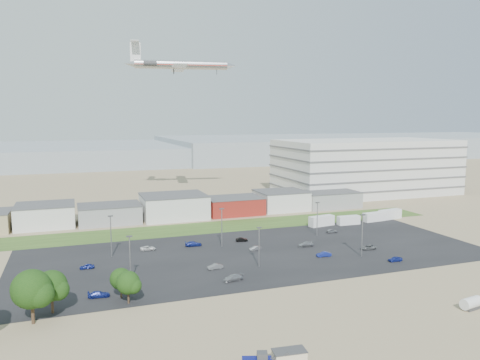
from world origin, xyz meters
name	(u,v)px	position (x,y,z in m)	size (l,w,h in m)	color
ground	(269,280)	(0.00, 0.00, 0.00)	(700.00, 700.00, 0.00)	#947E5E
parking_lot	(256,253)	(5.00, 20.00, 0.01)	(120.00, 50.00, 0.01)	black
grass_strip	(205,228)	(0.00, 52.00, 0.01)	(160.00, 16.00, 0.02)	#34501E
hills_backdrop	(168,154)	(40.00, 315.00, 4.50)	(700.00, 200.00, 9.00)	gray
building_row	(142,208)	(-17.00, 71.00, 4.00)	(170.00, 20.00, 8.00)	silver
parking_garage	(366,167)	(90.00, 95.00, 12.50)	(80.00, 40.00, 25.00)	silver
portable_shed	(289,358)	(-11.50, -33.67, 1.20)	(4.75, 2.47, 2.40)	beige
storage_tank_nw	(471,303)	(28.53, -26.91, 1.23)	(4.09, 2.04, 2.45)	silver
box_trailer_a	(322,221)	(36.65, 41.85, 1.63)	(8.71, 2.72, 3.27)	silver
box_trailer_b	(349,220)	(46.04, 40.57, 1.43)	(7.64, 2.39, 2.87)	silver
box_trailer_c	(374,217)	(56.94, 41.94, 1.49)	(7.96, 2.49, 2.98)	silver
box_trailer_d	(390,214)	(64.48, 43.20, 1.64)	(8.76, 2.74, 3.28)	silver
tree_left	(32,293)	(-46.46, -6.34, 5.36)	(7.15, 7.15, 10.72)	black
tree_mid	(52,289)	(-43.50, -2.80, 4.48)	(5.97, 5.97, 8.95)	black
tree_right	(128,285)	(-30.17, -2.90, 3.57)	(4.76, 4.76, 7.15)	black
tree_near	(121,281)	(-31.16, 0.45, 3.37)	(4.49, 4.49, 6.74)	black
lightpole_front_l	(130,260)	(-28.47, 7.99, 5.16)	(1.22, 0.51, 10.33)	slate
lightpole_front_m	(259,247)	(1.34, 9.24, 4.76)	(1.12, 0.47, 9.53)	slate
lightpole_front_r	(362,235)	(29.00, 8.21, 5.43)	(1.28, 0.53, 10.87)	slate
lightpole_back_l	(111,236)	(-30.65, 29.45, 5.29)	(1.25, 0.52, 10.58)	slate
lightpole_back_m	(222,228)	(-1.61, 28.74, 5.33)	(1.25, 0.52, 10.66)	slate
lightpole_back_r	(317,219)	(28.82, 30.84, 5.07)	(1.19, 0.50, 10.13)	slate
airliner	(181,65)	(6.28, 109.39, 57.43)	(47.47, 32.37, 14.02)	silver
parked_car_0	(368,247)	(34.32, 12.97, 0.58)	(1.91, 4.15, 1.15)	#595B5E
parked_car_1	(324,254)	(19.89, 11.23, 0.62)	(1.30, 3.74, 1.23)	navy
parked_car_2	(395,259)	(34.29, 1.80, 0.60)	(1.43, 3.55, 1.21)	navy
parked_car_3	(233,278)	(-7.49, 2.24, 0.65)	(1.83, 4.49, 1.30)	#A5A5AA
parked_car_4	(215,266)	(-8.85, 11.14, 0.61)	(1.28, 3.68, 1.21)	#595B5E
parked_car_5	(87,266)	(-36.87, 21.45, 0.57)	(1.34, 3.33, 1.13)	navy
parked_car_6	(193,244)	(-8.75, 32.08, 0.65)	(1.83, 4.51, 1.31)	navy
parked_car_7	(255,248)	(5.71, 22.47, 0.55)	(1.16, 3.33, 1.10)	#A5A5AA
parked_car_8	(332,231)	(34.87, 32.36, 0.58)	(1.37, 3.41, 1.16)	#A5A5AA
parked_car_9	(148,248)	(-21.10, 32.14, 0.57)	(1.88, 4.07, 1.13)	silver
parked_car_10	(99,294)	(-35.27, 2.22, 0.60)	(1.69, 4.17, 1.21)	navy
parked_car_11	(242,240)	(5.36, 32.10, 0.55)	(1.17, 3.37, 1.11)	black
parked_car_12	(306,244)	(19.95, 21.21, 0.65)	(1.81, 4.46, 1.29)	#A5A5AA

